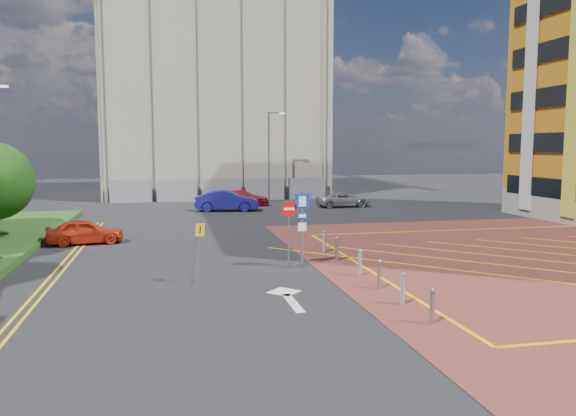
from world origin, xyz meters
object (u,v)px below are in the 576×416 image
object	(u,v)px
lamp_back	(270,153)
car_red_back	(243,198)
car_blue_back	(227,201)
car_red_left	(85,232)
car_silver_back	(343,200)
sign_cluster	(297,221)
warning_sign	(196,246)

from	to	relation	value
lamp_back	car_red_back	distance (m)	5.14
car_blue_back	car_red_back	distance (m)	4.24
car_blue_back	car_red_back	world-z (taller)	car_blue_back
car_red_left	car_silver_back	size ratio (longest dim) A/B	0.87
sign_cluster	car_red_left	world-z (taller)	sign_cluster
sign_cluster	car_silver_back	distance (m)	23.62
lamp_back	car_silver_back	bearing A→B (deg)	-45.13
car_blue_back	car_silver_back	bearing A→B (deg)	-75.66
sign_cluster	car_silver_back	xyz separation A→B (m)	(8.96, 21.82, -1.35)
car_silver_back	car_blue_back	bearing A→B (deg)	92.58
warning_sign	sign_cluster	bearing A→B (deg)	25.03
lamp_back	car_silver_back	distance (m)	8.24
sign_cluster	car_red_left	distance (m)	12.20
lamp_back	warning_sign	size ratio (longest dim) A/B	3.56
lamp_back	car_red_back	size ratio (longest dim) A/B	1.83
car_red_back	car_silver_back	world-z (taller)	car_red_back
lamp_back	car_red_left	bearing A→B (deg)	-124.23
car_blue_back	car_silver_back	size ratio (longest dim) A/B	1.11
sign_cluster	car_red_back	bearing A→B (deg)	87.53
car_blue_back	car_red_left	bearing A→B (deg)	155.53
sign_cluster	car_silver_back	world-z (taller)	sign_cluster
warning_sign	car_red_back	distance (m)	27.20
warning_sign	car_silver_back	world-z (taller)	warning_sign
car_red_back	car_silver_back	size ratio (longest dim) A/B	1.01
warning_sign	car_red_back	world-z (taller)	warning_sign
sign_cluster	car_red_left	bearing A→B (deg)	140.03
sign_cluster	car_silver_back	bearing A→B (deg)	67.68
car_silver_back	sign_cluster	bearing A→B (deg)	154.76
car_red_left	car_red_back	world-z (taller)	car_red_left
car_silver_back	warning_sign	bearing A→B (deg)	148.17
car_red_left	warning_sign	bearing A→B (deg)	-160.58
lamp_back	car_silver_back	size ratio (longest dim) A/B	1.85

